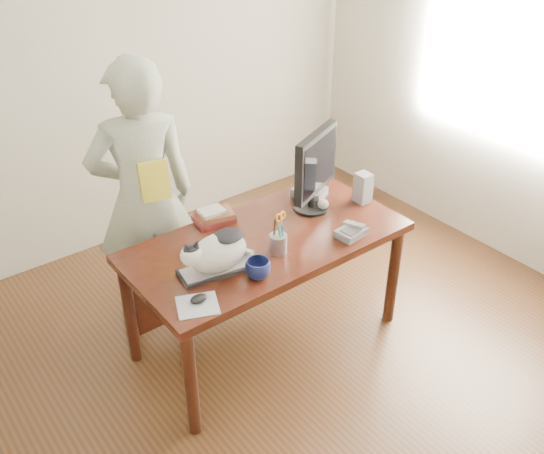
{
  "coord_description": "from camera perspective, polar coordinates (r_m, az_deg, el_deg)",
  "views": [
    {
      "loc": [
        -1.74,
        -1.71,
        2.63
      ],
      "look_at": [
        0.0,
        0.55,
        0.85
      ],
      "focal_mm": 40.0,
      "sensor_mm": 36.0,
      "label": 1
    }
  ],
  "objects": [
    {
      "name": "room",
      "position": [
        2.75,
        7.02,
        4.01
      ],
      "size": [
        4.5,
        4.5,
        4.5
      ],
      "color": "black",
      "rests_on": "ground"
    },
    {
      "name": "desk",
      "position": [
        3.58,
        -1.26,
        -2.5
      ],
      "size": [
        1.6,
        0.8,
        0.75
      ],
      "color": "black",
      "rests_on": "ground"
    },
    {
      "name": "keyboard",
      "position": [
        3.2,
        -4.97,
        -3.89
      ],
      "size": [
        0.45,
        0.24,
        0.03
      ],
      "rotation": [
        0.0,
        0.0,
        -0.18
      ],
      "color": "black",
      "rests_on": "desk"
    },
    {
      "name": "cat",
      "position": [
        3.13,
        -5.28,
        -2.32
      ],
      "size": [
        0.42,
        0.25,
        0.24
      ],
      "rotation": [
        0.0,
        0.0,
        -0.18
      ],
      "color": "white",
      "rests_on": "keyboard"
    },
    {
      "name": "monitor",
      "position": [
        3.59,
        4.12,
        5.63
      ],
      "size": [
        0.43,
        0.29,
        0.51
      ],
      "rotation": [
        0.0,
        0.0,
        0.4
      ],
      "color": "black",
      "rests_on": "desk"
    },
    {
      "name": "pen_cup",
      "position": [
        3.29,
        0.6,
        -1.36
      ],
      "size": [
        0.11,
        0.11,
        0.25
      ],
      "rotation": [
        0.0,
        0.0,
        0.19
      ],
      "color": "#98979D",
      "rests_on": "desk"
    },
    {
      "name": "mousepad",
      "position": [
        2.98,
        -7.02,
        -7.32
      ],
      "size": [
        0.25,
        0.24,
        0.0
      ],
      "rotation": [
        0.0,
        0.0,
        -0.41
      ],
      "color": "silver",
      "rests_on": "desk"
    },
    {
      "name": "mouse",
      "position": [
        2.99,
        -6.92,
        -6.7
      ],
      "size": [
        0.11,
        0.09,
        0.04
      ],
      "rotation": [
        0.0,
        0.0,
        -0.41
      ],
      "color": "black",
      "rests_on": "mousepad"
    },
    {
      "name": "coffee_mug",
      "position": [
        3.11,
        -1.34,
        -3.97
      ],
      "size": [
        0.18,
        0.18,
        0.1
      ],
      "primitive_type": "imported",
      "rotation": [
        0.0,
        0.0,
        1.04
      ],
      "color": "#0D1437",
      "rests_on": "desk"
    },
    {
      "name": "phone",
      "position": [
        3.49,
        7.49,
        -0.43
      ],
      "size": [
        0.18,
        0.16,
        0.08
      ],
      "rotation": [
        0.0,
        0.0,
        0.12
      ],
      "color": "slate",
      "rests_on": "desk"
    },
    {
      "name": "speaker",
      "position": [
        3.81,
        8.56,
        3.68
      ],
      "size": [
        0.09,
        0.1,
        0.19
      ],
      "rotation": [
        0.0,
        0.0,
        -0.03
      ],
      "color": "#9A9A9C",
      "rests_on": "desk"
    },
    {
      "name": "baseball",
      "position": [
        3.72,
        4.84,
        2.14
      ],
      "size": [
        0.07,
        0.07,
        0.07
      ],
      "rotation": [
        0.0,
        0.0,
        -0.3
      ],
      "color": "beige",
      "rests_on": "desk"
    },
    {
      "name": "book_stack",
      "position": [
        3.6,
        -5.45,
        1.01
      ],
      "size": [
        0.25,
        0.2,
        0.08
      ],
      "rotation": [
        0.0,
        0.0,
        -0.18
      ],
      "color": "#521515",
      "rests_on": "desk"
    },
    {
      "name": "calculator",
      "position": [
        3.87,
        3.55,
        3.35
      ],
      "size": [
        0.22,
        0.24,
        0.06
      ],
      "rotation": [
        0.0,
        0.0,
        0.43
      ],
      "color": "slate",
      "rests_on": "desk"
    },
    {
      "name": "person",
      "position": [
        3.69,
        -11.96,
        2.69
      ],
      "size": [
        0.72,
        0.56,
        1.73
      ],
      "primitive_type": "imported",
      "rotation": [
        0.0,
        0.0,
        2.88
      ],
      "color": "beige",
      "rests_on": "ground"
    },
    {
      "name": "held_book",
      "position": [
        3.47,
        -11.01,
        4.28
      ],
      "size": [
        0.18,
        0.14,
        0.23
      ],
      "rotation": [
        0.0,
        0.0,
        -0.26
      ],
      "color": "gold",
      "rests_on": "person"
    }
  ]
}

